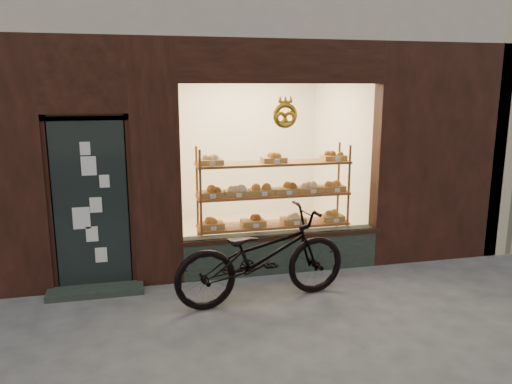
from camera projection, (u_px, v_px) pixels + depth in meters
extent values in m
plane|color=#474747|center=(297.00, 352.00, 4.82)|extent=(90.00, 90.00, 0.00)
cube|color=black|center=(281.00, 252.00, 6.88)|extent=(2.70, 0.25, 0.55)
cube|color=black|center=(91.00, 205.00, 6.10)|extent=(0.90, 0.04, 2.15)
cube|color=black|center=(96.00, 291.00, 6.17)|extent=(1.15, 0.35, 0.08)
torus|color=gold|center=(285.00, 115.00, 6.39)|extent=(0.33, 0.07, 0.33)
cube|color=brown|center=(273.00, 257.00, 7.34)|extent=(2.20, 0.45, 0.04)
cube|color=brown|center=(273.00, 225.00, 7.23)|extent=(2.20, 0.45, 0.03)
cube|color=brown|center=(274.00, 194.00, 7.14)|extent=(2.20, 0.45, 0.04)
cube|color=brown|center=(274.00, 163.00, 7.04)|extent=(2.20, 0.45, 0.04)
cylinder|color=brown|center=(201.00, 212.00, 6.74)|extent=(0.04, 0.04, 1.70)
cylinder|color=brown|center=(348.00, 204.00, 7.22)|extent=(0.04, 0.04, 1.70)
cylinder|color=brown|center=(198.00, 205.00, 7.11)|extent=(0.04, 0.04, 1.70)
cylinder|color=brown|center=(338.00, 198.00, 7.60)|extent=(0.04, 0.04, 1.70)
cube|color=brown|center=(212.00, 225.00, 7.02)|extent=(0.34, 0.24, 0.07)
sphere|color=#96521A|center=(212.00, 219.00, 7.00)|extent=(0.11, 0.11, 0.11)
cube|color=silver|center=(214.00, 229.00, 6.84)|extent=(0.07, 0.01, 0.05)
cube|color=brown|center=(253.00, 222.00, 7.15)|extent=(0.34, 0.24, 0.07)
sphere|color=maroon|center=(253.00, 217.00, 7.14)|extent=(0.11, 0.11, 0.11)
cube|color=silver|center=(256.00, 226.00, 6.98)|extent=(0.08, 0.01, 0.05)
cube|color=brown|center=(293.00, 220.00, 7.29)|extent=(0.34, 0.24, 0.07)
sphere|color=#EFC887|center=(293.00, 214.00, 7.27)|extent=(0.11, 0.11, 0.11)
cube|color=silver|center=(297.00, 223.00, 7.11)|extent=(0.07, 0.01, 0.05)
cube|color=brown|center=(332.00, 217.00, 7.42)|extent=(0.34, 0.24, 0.07)
sphere|color=#96521A|center=(332.00, 212.00, 7.41)|extent=(0.11, 0.11, 0.11)
cube|color=silver|center=(336.00, 221.00, 7.25)|extent=(0.08, 0.01, 0.05)
cube|color=brown|center=(211.00, 194.00, 6.92)|extent=(0.34, 0.24, 0.07)
sphere|color=maroon|center=(211.00, 188.00, 6.91)|extent=(0.11, 0.11, 0.11)
cube|color=silver|center=(213.00, 197.00, 6.75)|extent=(0.07, 0.01, 0.06)
cube|color=brown|center=(237.00, 193.00, 7.00)|extent=(0.34, 0.24, 0.07)
sphere|color=#EFC887|center=(236.00, 187.00, 6.99)|extent=(0.11, 0.11, 0.11)
cube|color=silver|center=(239.00, 195.00, 6.83)|extent=(0.08, 0.01, 0.06)
cube|color=brown|center=(261.00, 191.00, 7.09)|extent=(0.34, 0.24, 0.07)
sphere|color=#96521A|center=(261.00, 185.00, 7.07)|extent=(0.11, 0.11, 0.11)
cube|color=silver|center=(265.00, 194.00, 6.91)|extent=(0.07, 0.01, 0.06)
cube|color=brown|center=(286.00, 190.00, 7.17)|extent=(0.34, 0.24, 0.07)
sphere|color=maroon|center=(286.00, 184.00, 7.15)|extent=(0.11, 0.11, 0.11)
cube|color=silver|center=(289.00, 193.00, 6.99)|extent=(0.07, 0.01, 0.06)
cube|color=brown|center=(309.00, 189.00, 7.25)|extent=(0.34, 0.24, 0.07)
sphere|color=#EFC887|center=(309.00, 183.00, 7.23)|extent=(0.11, 0.11, 0.11)
cube|color=silver|center=(314.00, 192.00, 7.07)|extent=(0.08, 0.01, 0.06)
cube|color=brown|center=(333.00, 188.00, 7.33)|extent=(0.34, 0.24, 0.07)
sphere|color=#96521A|center=(333.00, 182.00, 7.31)|extent=(0.11, 0.11, 0.11)
cube|color=silver|center=(337.00, 190.00, 7.15)|extent=(0.08, 0.01, 0.06)
cube|color=brown|center=(210.00, 162.00, 6.83)|extent=(0.34, 0.24, 0.07)
sphere|color=#EFC887|center=(210.00, 156.00, 6.81)|extent=(0.11, 0.11, 0.11)
cube|color=silver|center=(212.00, 164.00, 6.65)|extent=(0.07, 0.01, 0.06)
cube|color=brown|center=(274.00, 160.00, 7.03)|extent=(0.34, 0.24, 0.07)
sphere|color=#96521A|center=(274.00, 154.00, 7.01)|extent=(0.11, 0.11, 0.11)
cube|color=silver|center=(277.00, 161.00, 6.86)|extent=(0.07, 0.01, 0.06)
cube|color=brown|center=(334.00, 157.00, 7.24)|extent=(0.34, 0.24, 0.07)
sphere|color=maroon|center=(334.00, 152.00, 7.22)|extent=(0.11, 0.11, 0.11)
cube|color=silver|center=(338.00, 159.00, 7.06)|extent=(0.08, 0.01, 0.06)
imported|color=black|center=(262.00, 256.00, 5.88)|extent=(2.20, 1.01, 1.11)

